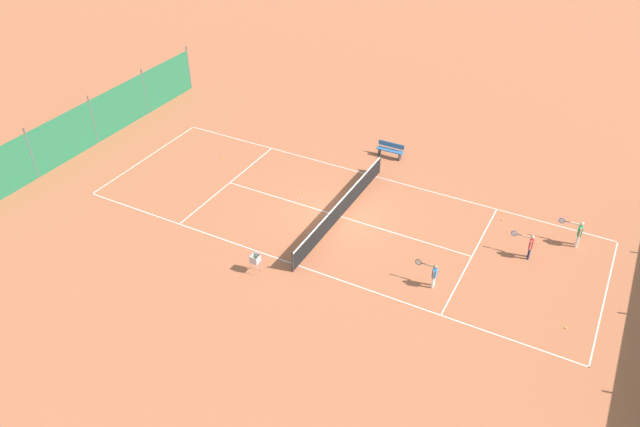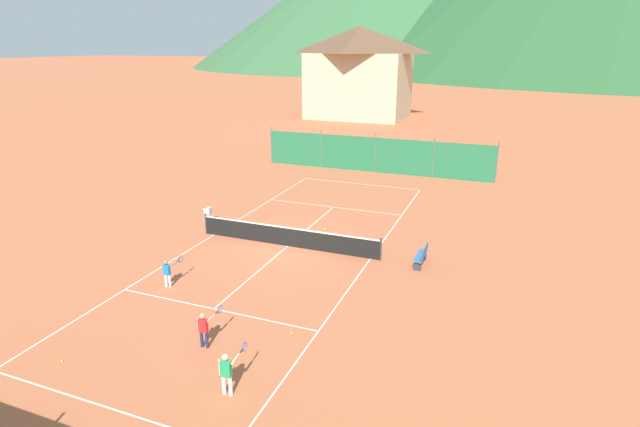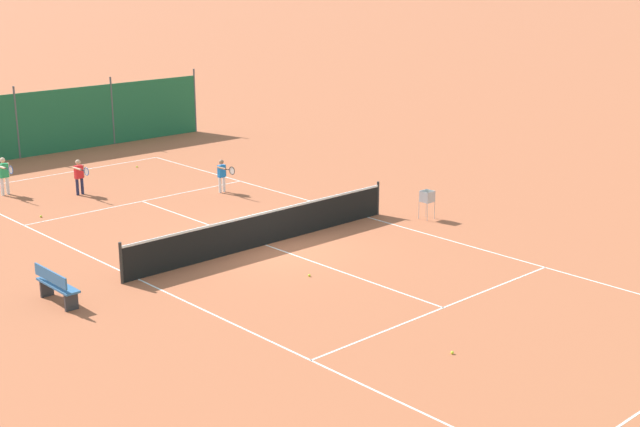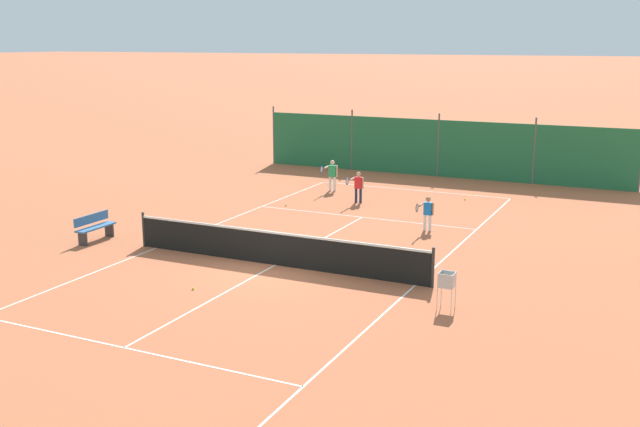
# 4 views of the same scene
# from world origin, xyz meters

# --- Properties ---
(ground_plane) EXTENTS (600.00, 600.00, 0.00)m
(ground_plane) POSITION_xyz_m (0.00, 0.00, 0.00)
(ground_plane) COLOR #B7603D
(court_line_markings) EXTENTS (8.25, 23.85, 0.01)m
(court_line_markings) POSITION_xyz_m (0.00, 0.00, 0.00)
(court_line_markings) COLOR white
(court_line_markings) RESTS_ON ground
(tennis_net) EXTENTS (9.18, 0.08, 1.06)m
(tennis_net) POSITION_xyz_m (0.00, 0.00, 0.50)
(tennis_net) COLOR #2D2D2D
(tennis_net) RESTS_ON ground
(windscreen_fence_near) EXTENTS (17.28, 0.08, 2.90)m
(windscreen_fence_near) POSITION_xyz_m (-0.00, -15.50, 1.31)
(windscreen_fence_near) COLOR #236B42
(windscreen_fence_near) RESTS_ON ground
(player_far_baseline) EXTENTS (0.44, 1.08, 1.30)m
(player_far_baseline) POSITION_xyz_m (2.94, -10.23, 0.75)
(player_far_baseline) COLOR white
(player_far_baseline) RESTS_ON ground
(player_near_service) EXTENTS (0.41, 1.02, 1.22)m
(player_near_service) POSITION_xyz_m (1.07, -8.53, 0.71)
(player_near_service) COLOR #23284C
(player_near_service) RESTS_ON ground
(player_near_baseline) EXTENTS (0.39, 0.98, 1.15)m
(player_near_baseline) POSITION_xyz_m (-2.66, -5.50, 0.67)
(player_near_baseline) COLOR white
(player_near_baseline) RESTS_ON ground
(tennis_ball_by_net_left) EXTENTS (0.07, 0.07, 0.07)m
(tennis_ball_by_net_left) POSITION_xyz_m (3.32, -6.87, 0.03)
(tennis_ball_by_net_left) COLOR #CCE033
(tennis_ball_by_net_left) RESTS_ON ground
(tennis_ball_service_box) EXTENTS (0.07, 0.07, 0.07)m
(tennis_ball_service_box) POSITION_xyz_m (0.84, 2.76, 0.03)
(tennis_ball_service_box) COLOR #CCE033
(tennis_ball_service_box) RESTS_ON ground
(tennis_ball_alley_right) EXTENTS (0.07, 0.07, 0.07)m
(tennis_ball_alley_right) POSITION_xyz_m (-2.54, -10.82, 0.03)
(tennis_ball_alley_right) COLOR #CCE033
(tennis_ball_alley_right) RESTS_ON ground
(ball_hopper) EXTENTS (0.36, 0.36, 0.89)m
(ball_hopper) POSITION_xyz_m (-5.30, 1.36, 0.65)
(ball_hopper) COLOR #B7B7BC
(ball_hopper) RESTS_ON ground
(courtside_bench) EXTENTS (0.36, 1.50, 0.84)m
(courtside_bench) POSITION_xyz_m (6.34, 0.14, 0.45)
(courtside_bench) COLOR #336699
(courtside_bench) RESTS_ON ground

